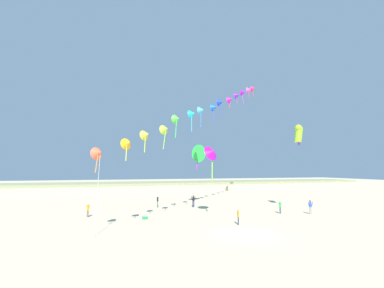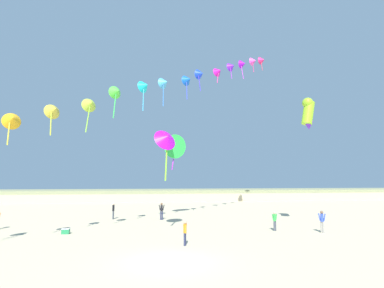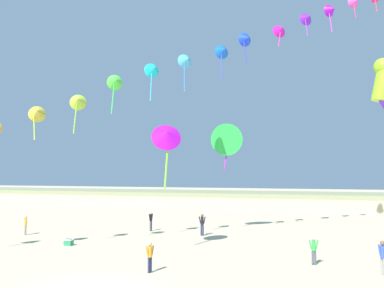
{
  "view_description": "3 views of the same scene",
  "coord_description": "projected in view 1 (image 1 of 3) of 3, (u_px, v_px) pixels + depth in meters",
  "views": [
    {
      "loc": [
        -10.45,
        -20.26,
        5.54
      ],
      "look_at": [
        -1.42,
        11.07,
        8.72
      ],
      "focal_mm": 24.0,
      "sensor_mm": 36.0,
      "label": 1
    },
    {
      "loc": [
        -1.09,
        -15.83,
        4.16
      ],
      "look_at": [
        2.36,
        8.28,
        7.07
      ],
      "focal_mm": 28.0,
      "sensor_mm": 36.0,
      "label": 2
    },
    {
      "loc": [
        9.83,
        -15.83,
        5.09
      ],
      "look_at": [
        0.68,
        12.33,
        7.21
      ],
      "focal_mm": 38.0,
      "sensor_mm": 36.0,
      "label": 3
    }
  ],
  "objects": [
    {
      "name": "person_near_right",
      "position": [
        238.0,
        216.0,
        25.61
      ],
      "size": [
        0.32,
        0.52,
        1.56
      ],
      "color": "#282D4C",
      "rests_on": "ground"
    },
    {
      "name": "person_far_left",
      "position": [
        158.0,
        201.0,
        37.16
      ],
      "size": [
        0.23,
        0.6,
        1.71
      ],
      "color": "#474C56",
      "rests_on": "ground"
    },
    {
      "name": "beach_cooler",
      "position": [
        145.0,
        217.0,
        28.38
      ],
      "size": [
        0.58,
        0.41,
        0.46
      ],
      "color": "#23844C",
      "rests_on": "ground"
    },
    {
      "name": "person_mid_center",
      "position": [
        193.0,
        200.0,
        37.45
      ],
      "size": [
        0.62,
        0.24,
        1.76
      ],
      "color": "#282D4C",
      "rests_on": "ground"
    },
    {
      "name": "large_kite_low_lead",
      "position": [
        299.0,
        134.0,
        34.93
      ],
      "size": [
        1.5,
        1.17,
        2.94
      ],
      "color": "#8DCA22"
    },
    {
      "name": "large_kite_high_solo",
      "position": [
        197.0,
        153.0,
        41.07
      ],
      "size": [
        3.01,
        2.11,
        4.19
      ],
      "color": "green"
    },
    {
      "name": "large_kite_mid_trail",
      "position": [
        212.0,
        152.0,
        30.49
      ],
      "size": [
        2.39,
        2.19,
        4.46
      ],
      "color": "#B910CB"
    },
    {
      "name": "dune_ridge",
      "position": [
        159.0,
        186.0,
        67.59
      ],
      "size": [
        120.0,
        13.78,
        2.11
      ],
      "color": "#BFAE8B",
      "rests_on": "ground"
    },
    {
      "name": "ground_plane",
      "position": [
        244.0,
        235.0,
        21.72
      ],
      "size": [
        240.0,
        240.0,
        0.0
      ],
      "primitive_type": "plane",
      "color": "beige"
    },
    {
      "name": "person_near_left",
      "position": [
        88.0,
        209.0,
        29.6
      ],
      "size": [
        0.48,
        0.4,
        1.57
      ],
      "color": "#726656",
      "rests_on": "ground"
    },
    {
      "name": "person_far_right",
      "position": [
        310.0,
        206.0,
        31.63
      ],
      "size": [
        0.43,
        0.53,
        1.71
      ],
      "color": "gray",
      "rests_on": "ground"
    },
    {
      "name": "kite_banner_string",
      "position": [
        208.0,
        108.0,
        35.9
      ],
      "size": [
        28.2,
        22.33,
        21.85
      ],
      "color": "#F15C3D"
    },
    {
      "name": "person_far_center",
      "position": [
        280.0,
        206.0,
        32.06
      ],
      "size": [
        0.54,
        0.25,
        1.56
      ],
      "color": "#474C56",
      "rests_on": "ground"
    }
  ]
}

